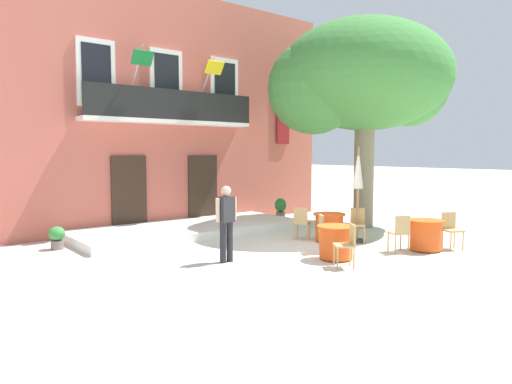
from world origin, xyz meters
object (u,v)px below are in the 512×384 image
Objects in this scene: cafe_chair_middle_0 at (451,228)px; ground_planter_right at (280,208)px; cafe_chair_front_0 at (358,222)px; pedestrian_near_entrance at (226,219)px; cafe_table_near_tree at (336,242)px; cafe_chair_near_tree_0 at (348,243)px; cafe_chair_front_1 at (301,221)px; ground_planter_left at (57,237)px; cafe_umbrella at (358,180)px; cafe_chair_near_tree_1 at (325,231)px; cafe_table_front at (329,227)px; plane_tree at (363,80)px; cafe_chair_middle_1 at (400,231)px; cafe_table_middle at (426,235)px.

cafe_chair_middle_0 is 6.19m from ground_planter_right.
pedestrian_near_entrance reaches higher than cafe_chair_front_0.
cafe_chair_near_tree_0 is (-0.38, -0.65, 0.14)m from cafe_table_near_tree.
cafe_chair_near_tree_0 is 0.54× the size of pedestrian_near_entrance.
pedestrian_near_entrance reaches higher than cafe_chair_front_1.
ground_planter_left is at bearing 126.59° from cafe_chair_near_tree_0.
cafe_chair_near_tree_0 is 2.91m from cafe_chair_front_0.
ground_planter_left is at bearing 148.34° from cafe_umbrella.
cafe_table_near_tree is at bearing -114.80° from cafe_chair_front_1.
cafe_chair_front_0 is (1.64, 0.36, 0.00)m from cafe_chair_near_tree_1.
ground_planter_right is (-0.20, 6.19, -0.08)m from cafe_chair_middle_0.
pedestrian_near_entrance is at bearing 175.93° from cafe_chair_front_0.
cafe_chair_near_tree_1 is 1.42m from cafe_table_front.
cafe_chair_near_tree_0 is 1.13× the size of ground_planter_right.
plane_tree is 4.03m from cafe_umbrella.
ground_planter_right is (1.94, 3.05, -0.08)m from cafe_chair_front_1.
cafe_chair_middle_1 is 1.13× the size of ground_planter_right.
cafe_chair_near_tree_1 and cafe_chair_front_0 have the same top height.
cafe_chair_near_tree_1 is 1.00× the size of cafe_chair_front_0.
cafe_table_near_tree is 2.53m from cafe_table_middle.
cafe_chair_near_tree_1 is at bearing 149.13° from cafe_chair_middle_0.
cafe_umbrella is (-0.05, -0.03, 1.14)m from cafe_chair_front_0.
cafe_chair_middle_0 reaches higher than ground_planter_right.
cafe_chair_middle_0 is at bearing -55.71° from cafe_chair_front_1.
cafe_table_near_tree is at bearing -147.32° from plane_tree.
cafe_chair_front_1 reaches higher than cafe_table_front.
cafe_chair_near_tree_0 and cafe_chair_middle_1 have the same top height.
cafe_chair_near_tree_1 is at bearing -119.54° from ground_planter_right.
cafe_table_middle is at bearing -34.15° from cafe_chair_near_tree_1.
cafe_chair_middle_1 is 1.59× the size of ground_planter_left.
plane_tree is at bearing 75.27° from cafe_chair_middle_0.
cafe_table_middle is 9.09m from ground_planter_left.
cafe_chair_near_tree_1 is 3.23m from cafe_chair_middle_0.
pedestrian_near_entrance is at bearing 165.01° from cafe_chair_near_tree_1.
cafe_chair_front_1 is (-1.01, 1.12, 0.00)m from cafe_chair_front_0.
cafe_chair_near_tree_0 reaches higher than ground_planter_right.
cafe_chair_near_tree_1 is 1.05× the size of cafe_table_front.
ground_planter_right is (1.22, 5.69, -0.08)m from cafe_chair_middle_1.
cafe_chair_middle_0 is at bearing -37.96° from ground_planter_left.
ground_planter_right is (-1.15, 2.58, -4.24)m from plane_tree.
ground_planter_left is (-6.55, 4.04, -1.35)m from cafe_umbrella.
cafe_umbrella is 1.52× the size of pedestrian_near_entrance.
cafe_chair_front_0 is 4.27m from ground_planter_right.
cafe_chair_middle_1 and cafe_chair_front_1 have the same top height.
pedestrian_near_entrance is (-5.01, -3.88, 0.50)m from ground_planter_right.
cafe_chair_middle_1 is 1.00× the size of cafe_chair_front_0.
plane_tree is 7.57× the size of cafe_table_middle.
cafe_chair_front_0 is 1.14m from cafe_umbrella.
cafe_table_near_tree is 0.95× the size of cafe_chair_middle_0.
cafe_chair_middle_0 is at bearing -104.73° from plane_tree.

